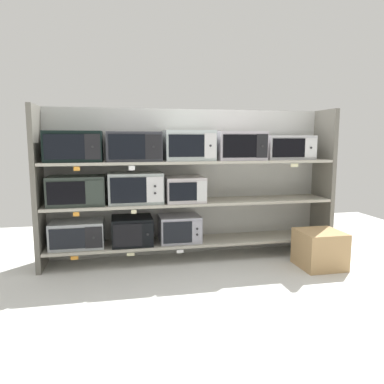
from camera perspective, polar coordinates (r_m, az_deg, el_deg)
ground at (r=3.33m, az=3.64°, el=-15.69°), size 7.15×6.00×0.02m
back_panel at (r=4.28m, az=-0.66°, el=1.52°), size 3.35×0.04×1.68m
upright_left at (r=4.04m, az=-22.89°, el=0.49°), size 0.05×0.44×1.68m
upright_right at (r=4.65m, az=19.79°, el=1.56°), size 0.05×0.44×1.68m
shelf_0 at (r=4.18m, az=0.00°, el=-7.71°), size 3.15×0.44×0.03m
microwave_0 at (r=4.07m, az=-17.46°, el=-6.28°), size 0.55×0.38×0.28m
microwave_1 at (r=4.05m, az=-9.32°, el=-5.93°), size 0.43×0.42×0.30m
microwave_2 at (r=4.11m, az=-1.97°, el=-5.68°), size 0.45×0.38×0.29m
price_tag_0 at (r=3.92m, az=-17.86°, el=-9.78°), size 0.07×0.00×0.04m
price_tag_1 at (r=3.89m, az=-9.54°, el=-9.58°), size 0.08×0.00×0.03m
price_tag_2 at (r=3.94m, az=-1.86°, el=-9.25°), size 0.07×0.00×0.04m
shelf_1 at (r=4.08m, az=0.00°, el=-1.60°), size 3.15×0.44×0.03m
microwave_3 at (r=3.99m, az=-17.54°, el=0.23°), size 0.58×0.37×0.30m
microwave_4 at (r=3.97m, az=-8.80°, el=0.65°), size 0.57×0.39×0.33m
microwave_5 at (r=4.03m, az=-1.23°, el=0.48°), size 0.43×0.43×0.27m
price_tag_3 at (r=3.80m, az=-17.61°, el=-3.32°), size 0.06×0.00×0.04m
price_tag_4 at (r=3.78m, az=-9.06°, el=-3.07°), size 0.05×0.00×0.04m
shelf_2 at (r=4.03m, az=0.00°, el=4.74°), size 3.15×0.44×0.03m
microwave_6 at (r=3.95m, az=-17.92°, el=6.78°), size 0.56×0.43×0.31m
microwave_7 at (r=3.94m, az=-9.07°, el=7.02°), size 0.57×0.41×0.31m
microwave_8 at (r=4.01m, az=-0.54°, el=7.27°), size 0.53×0.41×0.33m
microwave_9 at (r=4.16m, az=7.33°, el=7.17°), size 0.54×0.42×0.32m
microwave_10 at (r=4.39m, az=14.68°, el=6.73°), size 0.56×0.35×0.27m
price_tag_5 at (r=3.74m, az=-17.54°, el=3.48°), size 0.06×0.00×0.04m
price_tag_6 at (r=3.72m, az=-9.37°, el=3.70°), size 0.06×0.00×0.05m
price_tag_7 at (r=4.19m, az=15.69°, el=4.04°), size 0.09×0.00×0.04m
shipping_carton at (r=4.12m, az=19.28°, el=-8.40°), size 0.44×0.44×0.39m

